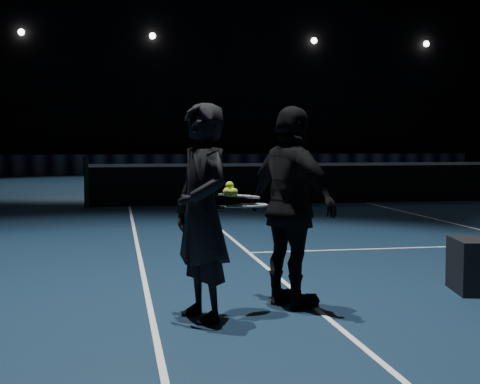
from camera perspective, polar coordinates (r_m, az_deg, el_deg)
The scene contains 13 objects.
floor at distance 15.82m, azimuth 10.90°, elevation -0.96°, with size 36.00×36.00×0.00m, color #0D1D31.
wall_back at distance 33.37m, azimuth -0.48°, elevation 10.39°, with size 30.00×30.00×0.00m, color black.
court_lines at distance 15.82m, azimuth 10.90°, elevation -0.94°, with size 10.98×23.78×0.01m, color white, non-canonical shape.
net_post_left at distance 14.71m, azimuth -12.98°, elevation 0.78°, with size 0.10×0.10×1.10m, color black.
net_mesh at distance 15.78m, azimuth 10.92°, elevation 0.67°, with size 12.80×0.02×0.86m, color black.
net_tape at distance 15.76m, azimuth 10.95°, elevation 2.36°, with size 12.80×0.03×0.07m, color white.
sponsor_backdrop at distance 30.73m, azimuth 0.33°, elevation 2.42°, with size 22.00×0.15×0.90m, color black.
fixtures_far at distance 33.37m, azimuth -0.43°, elevation 12.99°, with size 20.00×0.30×0.30m, color white, non-canonical shape.
player_a at distance 5.26m, azimuth -3.26°, elevation -1.73°, with size 0.62×0.41×1.71m, color black.
player_b at distance 5.69m, azimuth 4.45°, elevation -1.29°, with size 1.00×0.42×1.71m, color black.
racket_lower at distance 5.47m, azimuth 0.97°, elevation -1.16°, with size 0.68×0.22×0.03m, color black, non-canonical shape.
racket_upper at distance 5.47m, azimuth 0.31°, elevation -0.37°, with size 0.68×0.22×0.03m, color black, non-canonical shape.
tennis_balls at distance 5.37m, azimuth -0.85°, elevation 0.17°, with size 0.12×0.10×0.12m, color #99C82A, non-canonical shape.
Camera 1 is at (-5.75, -14.67, 1.40)m, focal length 50.00 mm.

